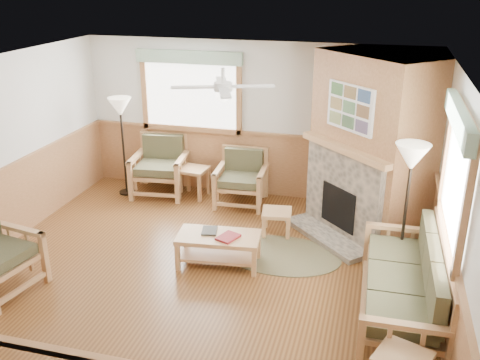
% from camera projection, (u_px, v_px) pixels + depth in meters
% --- Properties ---
extents(floor, '(6.00, 6.00, 0.01)m').
position_uv_depth(floor, '(197.00, 277.00, 7.03)').
color(floor, brown).
rests_on(floor, ground).
extents(ceiling, '(6.00, 6.00, 0.01)m').
position_uv_depth(ceiling, '(190.00, 71.00, 6.05)').
color(ceiling, white).
rests_on(ceiling, floor).
extents(wall_back, '(6.00, 0.02, 2.70)m').
position_uv_depth(wall_back, '(252.00, 120.00, 9.24)').
color(wall_back, silver).
rests_on(wall_back, floor).
extents(wall_front, '(6.00, 0.02, 2.70)m').
position_uv_depth(wall_front, '(53.00, 330.00, 3.84)').
color(wall_front, silver).
rests_on(wall_front, floor).
extents(wall_right, '(0.02, 6.00, 2.70)m').
position_uv_depth(wall_right, '(454.00, 208.00, 5.81)').
color(wall_right, silver).
rests_on(wall_right, floor).
extents(wainscot, '(6.00, 6.00, 1.10)m').
position_uv_depth(wainscot, '(196.00, 240.00, 6.83)').
color(wainscot, '#A06C41').
rests_on(wainscot, floor).
extents(fireplace, '(3.11, 3.11, 2.70)m').
position_uv_depth(fireplace, '(372.00, 146.00, 7.89)').
color(fireplace, '#A06C41').
rests_on(fireplace, floor).
extents(window_back, '(1.90, 0.16, 1.50)m').
position_uv_depth(window_back, '(189.00, 49.00, 9.04)').
color(window_back, white).
rests_on(window_back, wall_back).
extents(window_right, '(0.16, 1.90, 1.50)m').
position_uv_depth(window_right, '(469.00, 106.00, 5.21)').
color(window_right, white).
rests_on(window_right, wall_right).
extents(ceiling_fan, '(1.59, 1.59, 0.36)m').
position_uv_depth(ceiling_fan, '(223.00, 71.00, 6.26)').
color(ceiling_fan, white).
rests_on(ceiling_fan, ceiling).
extents(sofa, '(2.19, 0.93, 1.00)m').
position_uv_depth(sofa, '(402.00, 282.00, 5.99)').
color(sofa, tan).
rests_on(sofa, floor).
extents(armchair_back_left, '(1.02, 1.02, 1.02)m').
position_uv_depth(armchair_back_left, '(160.00, 166.00, 9.52)').
color(armchair_back_left, tan).
rests_on(armchair_back_left, floor).
extents(armchair_back_right, '(0.87, 0.87, 0.92)m').
position_uv_depth(armchair_back_right, '(241.00, 179.00, 9.10)').
color(armchair_back_right, tan).
rests_on(armchair_back_right, floor).
extents(coffee_table, '(1.17, 0.67, 0.44)m').
position_uv_depth(coffee_table, '(219.00, 250.00, 7.26)').
color(coffee_table, tan).
rests_on(coffee_table, floor).
extents(end_table_chairs, '(0.52, 0.51, 0.54)m').
position_uv_depth(end_table_chairs, '(194.00, 182.00, 9.46)').
color(end_table_chairs, tan).
rests_on(end_table_chairs, floor).
extents(footstool, '(0.49, 0.49, 0.38)m').
position_uv_depth(footstool, '(277.00, 222.00, 8.14)').
color(footstool, tan).
rests_on(footstool, floor).
extents(braided_rug, '(2.15, 2.15, 0.01)m').
position_uv_depth(braided_rug, '(282.00, 255.00, 7.57)').
color(braided_rug, brown).
rests_on(braided_rug, floor).
extents(floor_lamp_left, '(0.47, 0.47, 1.76)m').
position_uv_depth(floor_lamp_left, '(123.00, 147.00, 9.38)').
color(floor_lamp_left, black).
rests_on(floor_lamp_left, floor).
extents(floor_lamp_right, '(0.56, 0.56, 1.85)m').
position_uv_depth(floor_lamp_right, '(405.00, 214.00, 6.68)').
color(floor_lamp_right, black).
rests_on(floor_lamp_right, floor).
extents(book_red, '(0.31, 0.36, 0.03)m').
position_uv_depth(book_red, '(228.00, 236.00, 7.09)').
color(book_red, maroon).
rests_on(book_red, coffee_table).
extents(book_dark, '(0.25, 0.31, 0.03)m').
position_uv_depth(book_dark, '(209.00, 230.00, 7.27)').
color(book_dark, '#282721').
rests_on(book_dark, coffee_table).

